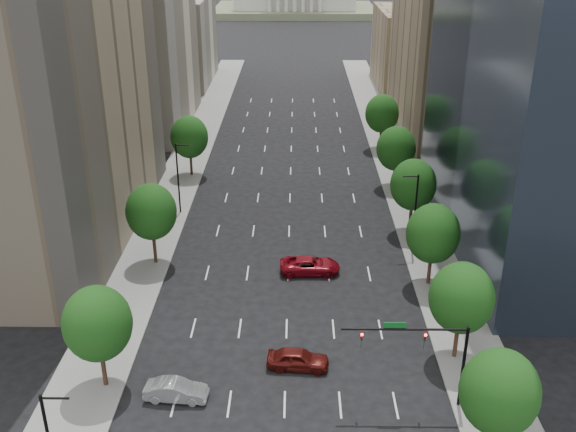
{
  "coord_description": "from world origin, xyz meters",
  "views": [
    {
      "loc": [
        0.75,
        -9.21,
        33.39
      ],
      "look_at": [
        0.04,
        46.65,
        8.0
      ],
      "focal_mm": 41.13,
      "sensor_mm": 36.0,
      "label": 1
    }
  ],
  "objects_px": {
    "car_maroon": "(298,359)",
    "car_silver": "(176,390)",
    "traffic_signal": "(431,349)",
    "car_red_far": "(310,265)"
  },
  "relations": [
    {
      "from": "car_maroon",
      "to": "car_red_far",
      "type": "height_order",
      "value": "car_maroon"
    },
    {
      "from": "car_maroon",
      "to": "car_silver",
      "type": "xyz_separation_m",
      "value": [
        -9.21,
        -3.93,
        -0.07
      ]
    },
    {
      "from": "car_silver",
      "to": "car_red_far",
      "type": "relative_size",
      "value": 0.78
    },
    {
      "from": "traffic_signal",
      "to": "car_silver",
      "type": "xyz_separation_m",
      "value": [
        -18.74,
        0.53,
        -4.38
      ]
    },
    {
      "from": "traffic_signal",
      "to": "car_maroon",
      "type": "height_order",
      "value": "traffic_signal"
    },
    {
      "from": "car_maroon",
      "to": "car_silver",
      "type": "distance_m",
      "value": 10.02
    },
    {
      "from": "car_maroon",
      "to": "traffic_signal",
      "type": "bearing_deg",
      "value": -110.09
    },
    {
      "from": "car_maroon",
      "to": "car_silver",
      "type": "height_order",
      "value": "car_maroon"
    },
    {
      "from": "car_maroon",
      "to": "car_red_far",
      "type": "xyz_separation_m",
      "value": [
        1.24,
        15.74,
        -0.0
      ]
    },
    {
      "from": "traffic_signal",
      "to": "car_red_far",
      "type": "xyz_separation_m",
      "value": [
        -8.28,
        20.2,
        -4.32
      ]
    }
  ]
}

